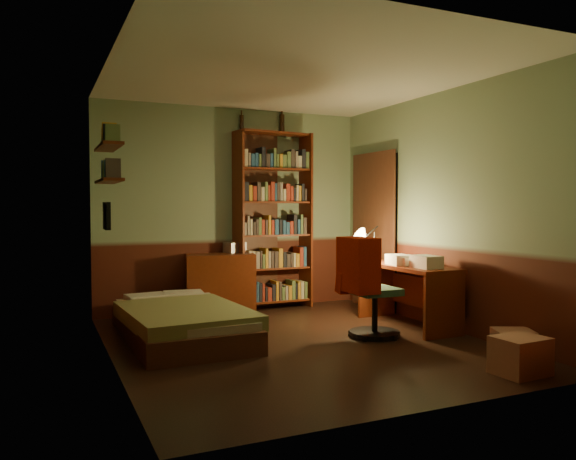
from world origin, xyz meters
name	(u,v)px	position (x,y,z in m)	size (l,w,h in m)	color
floor	(298,344)	(0.00, 0.00, -0.01)	(3.50, 4.00, 0.02)	black
ceiling	(299,74)	(0.00, 0.00, 2.61)	(3.50, 4.00, 0.02)	silver
wall_back	(233,209)	(0.00, 2.01, 1.30)	(3.50, 0.02, 2.60)	gray
wall_left	(110,211)	(-1.76, 0.00, 1.30)	(0.02, 4.00, 2.60)	gray
wall_right	(443,210)	(1.76, 0.00, 1.30)	(0.02, 4.00, 2.60)	gray
wall_front	(431,213)	(0.00, -2.01, 1.30)	(3.50, 0.02, 2.60)	gray
doorway	(375,232)	(1.72, 1.30, 1.00)	(0.06, 0.90, 2.00)	black
door_trim	(373,232)	(1.69, 1.30, 1.00)	(0.02, 0.98, 2.08)	#442316
bed	(181,310)	(-1.01, 0.66, 0.29)	(1.05, 1.97, 0.58)	olive
dresser	(220,284)	(-0.25, 1.76, 0.37)	(0.84, 0.42, 0.75)	#571F0D
mini_stereo	(235,247)	(-0.01, 1.89, 0.81)	(0.24, 0.19, 0.13)	#B2B2B7
bookshelf	(273,221)	(0.50, 1.85, 1.15)	(0.99, 0.31, 2.30)	#571F0D
bottle_left	(242,123)	(0.11, 1.96, 2.41)	(0.06, 0.06, 0.21)	black
bottle_right	(282,124)	(0.67, 1.96, 2.43)	(0.07, 0.07, 0.26)	black
desk	(407,295)	(1.44, 0.20, 0.35)	(0.53, 1.29, 0.69)	#571F0D
paper_stack	(399,260)	(1.34, 0.22, 0.75)	(0.21, 0.28, 0.11)	silver
desk_lamp	(374,239)	(1.27, 0.62, 0.96)	(0.16, 0.16, 0.53)	black
office_chair	(375,283)	(0.84, -0.07, 0.55)	(0.55, 0.49, 1.11)	#2C503A
red_jacket	(372,202)	(0.82, -0.03, 1.38)	(0.25, 0.47, 0.55)	#B21900
wall_shelf_lower	(109,181)	(-1.64, 1.10, 1.60)	(0.20, 0.90, 0.03)	#571F0D
wall_shelf_upper	(108,147)	(-1.64, 1.10, 1.95)	(0.20, 0.90, 0.03)	#571F0D
framed_picture	(107,216)	(-1.72, 0.60, 1.25)	(0.04, 0.32, 0.26)	black
cardboard_box_a	(520,356)	(1.18, -1.65, 0.15)	(0.40, 0.32, 0.30)	#9E664D
cardboard_box_b	(513,343)	(1.56, -1.21, 0.12)	(0.33, 0.27, 0.24)	#9E664D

